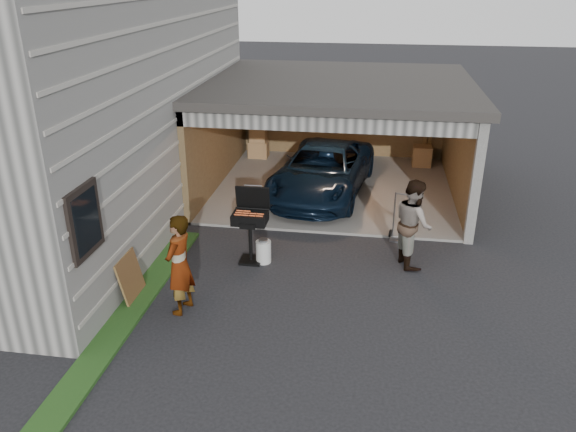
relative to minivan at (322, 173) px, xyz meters
name	(u,v)px	position (x,y,z in m)	size (l,w,h in m)	color
ground	(260,318)	(-0.48, -5.85, -0.64)	(80.00, 80.00, 0.00)	black
house	(37,98)	(-6.48, -1.85, 2.11)	(7.00, 11.00, 5.50)	#474744
groundcover_strip	(110,339)	(-2.73, -6.85, -0.61)	(0.50, 8.00, 0.06)	#193814
garage	(338,118)	(0.28, 0.94, 1.23)	(6.80, 6.30, 2.90)	#605E59
minivan	(322,173)	(0.00, 0.00, 0.00)	(2.11, 4.57, 1.27)	black
woman	(179,265)	(-1.85, -5.81, 0.26)	(0.66, 0.43, 1.80)	silver
man	(413,223)	(2.12, -3.45, 0.26)	(0.87, 0.68, 1.79)	#51291F
bbq_grill	(250,220)	(-1.06, -3.83, 0.27)	(0.68, 0.60, 1.52)	black
propane_tank	(264,252)	(-0.81, -3.85, -0.40)	(0.31, 0.31, 0.46)	silver
plywood_panel	(131,278)	(-2.88, -5.57, -0.22)	(0.04, 0.76, 0.85)	#51331B
hand_truck	(399,231)	(1.94, -2.38, -0.43)	(0.47, 0.40, 1.08)	gray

